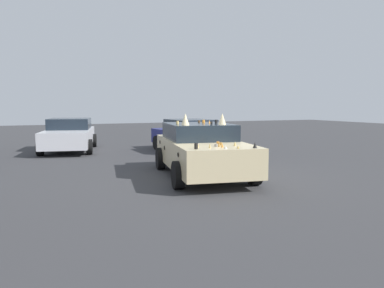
# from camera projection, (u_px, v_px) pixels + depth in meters

# --- Properties ---
(ground_plane) EXTENTS (60.00, 60.00, 0.00)m
(ground_plane) POSITION_uv_depth(u_px,v_px,m) (202.00, 176.00, 10.08)
(ground_plane) COLOR #38383A
(art_car_decorated) EXTENTS (4.66, 2.66, 1.72)m
(art_car_decorated) POSITION_uv_depth(u_px,v_px,m) (201.00, 149.00, 10.08)
(art_car_decorated) COLOR beige
(art_car_decorated) RESTS_ON ground
(parked_sedan_far_right) EXTENTS (4.65, 2.70, 1.37)m
(parked_sedan_far_right) POSITION_uv_depth(u_px,v_px,m) (69.00, 135.00, 15.65)
(parked_sedan_far_right) COLOR silver
(parked_sedan_far_right) RESTS_ON ground
(parked_sedan_near_left) EXTENTS (4.54, 2.11, 1.35)m
(parked_sedan_near_left) POSITION_uv_depth(u_px,v_px,m) (189.00, 136.00, 15.18)
(parked_sedan_near_left) COLOR navy
(parked_sedan_near_left) RESTS_ON ground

